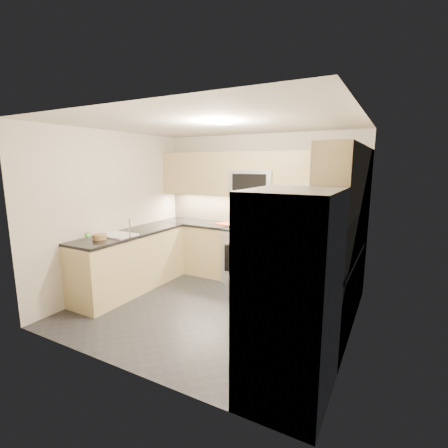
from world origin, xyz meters
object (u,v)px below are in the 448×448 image
cutting_board (228,224)px  fruit_basket (100,237)px  utensil_bowl (328,230)px  gas_range (250,255)px  microwave (254,182)px  refrigerator (291,297)px

cutting_board → fruit_basket: (-1.06, -1.91, 0.03)m
utensil_bowl → fruit_basket: (-2.80, -1.84, -0.05)m
gas_range → microwave: size_ratio=1.20×
gas_range → utensil_bowl: 1.39m
gas_range → fruit_basket: 2.44m
refrigerator → cutting_board: size_ratio=4.69×
microwave → cutting_board: bearing=-175.8°
gas_range → cutting_board: (-0.47, 0.09, 0.49)m
microwave → refrigerator: 3.04m
microwave → fruit_basket: bearing=-128.2°
gas_range → refrigerator: (1.45, -2.43, 0.45)m
gas_range → microwave: (0.00, 0.12, 1.24)m
gas_range → refrigerator: refrigerator is taller
utensil_bowl → cutting_board: 1.74m
utensil_bowl → fruit_basket: 3.35m
cutting_board → fruit_basket: size_ratio=2.01×
fruit_basket → gas_range: bearing=50.0°
gas_range → cutting_board: bearing=169.0°
refrigerator → utensil_bowl: bearing=94.2°
microwave → utensil_bowl: 1.45m
refrigerator → fruit_basket: (-2.98, 0.60, 0.07)m
gas_range → microwave: microwave is taller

